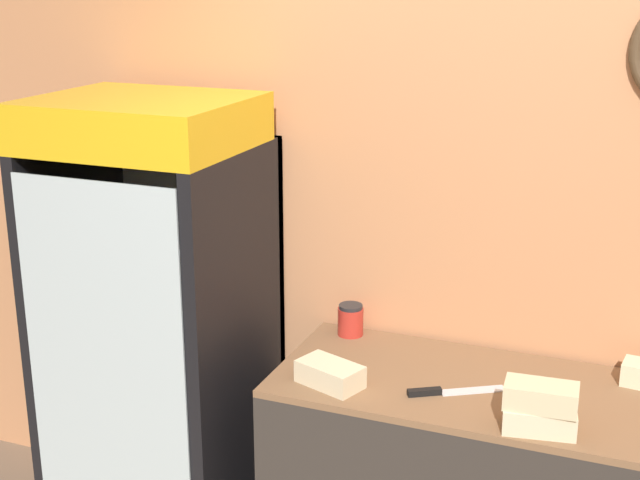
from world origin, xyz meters
name	(u,v)px	position (x,y,z in m)	size (l,w,h in m)	color
wall_back	(531,237)	(0.00, 1.25, 1.36)	(5.20, 0.10, 2.70)	tan
beverage_cooler	(164,308)	(-1.33, 0.89, 1.02)	(0.75, 0.72, 1.85)	black
sandwich_stack_bottom	(539,419)	(0.15, 0.63, 0.96)	(0.24, 0.15, 0.08)	beige
sandwich_stack_middle	(541,396)	(0.15, 0.63, 1.04)	(0.23, 0.13, 0.08)	beige
sandwich_flat_left	(330,374)	(-0.56, 0.69, 0.96)	(0.25, 0.19, 0.08)	beige
chefs_knife	(443,391)	(-0.18, 0.77, 0.93)	(0.31, 0.21, 0.02)	silver
condiment_jar	(351,320)	(-0.64, 1.12, 0.98)	(0.10, 0.10, 0.12)	#B72D23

